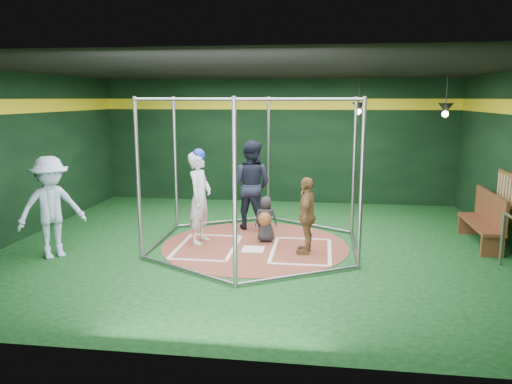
# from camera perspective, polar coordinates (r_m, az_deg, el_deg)

# --- Properties ---
(room_shell) EXTENTS (10.10, 9.10, 3.53)m
(room_shell) POSITION_cam_1_polar(r_m,az_deg,el_deg) (9.89, -0.07, 3.63)
(room_shell) COLOR #0C3612
(room_shell) RESTS_ON ground
(clay_disc) EXTENTS (3.80, 3.80, 0.01)m
(clay_disc) POSITION_cam_1_polar(r_m,az_deg,el_deg) (10.24, -0.08, -6.13)
(clay_disc) COLOR brown
(clay_disc) RESTS_ON ground
(home_plate) EXTENTS (0.43, 0.43, 0.01)m
(home_plate) POSITION_cam_1_polar(r_m,az_deg,el_deg) (9.95, -0.32, -6.56)
(home_plate) COLOR white
(home_plate) RESTS_ON clay_disc
(batter_box_left) EXTENTS (1.17, 1.77, 0.01)m
(batter_box_left) POSITION_cam_1_polar(r_m,az_deg,el_deg) (10.17, -5.61, -6.23)
(batter_box_left) COLOR white
(batter_box_left) RESTS_ON clay_disc
(batter_box_right) EXTENTS (1.17, 1.77, 0.01)m
(batter_box_right) POSITION_cam_1_polar(r_m,az_deg,el_deg) (9.92, 5.20, -6.67)
(batter_box_right) COLOR white
(batter_box_right) RESTS_ON clay_disc
(batting_cage) EXTENTS (4.05, 4.67, 3.00)m
(batting_cage) POSITION_cam_1_polar(r_m,az_deg,el_deg) (9.91, -0.08, 2.17)
(batting_cage) COLOR gray
(batting_cage) RESTS_ON ground
(bat_rack) EXTENTS (0.07, 1.25, 0.98)m
(bat_rack) POSITION_cam_1_polar(r_m,az_deg,el_deg) (10.89, 26.86, -0.62)
(bat_rack) COLOR brown
(bat_rack) RESTS_ON room_shell
(pendant_lamp_near) EXTENTS (0.34, 0.34, 0.90)m
(pendant_lamp_near) POSITION_cam_1_polar(r_m,az_deg,el_deg) (13.34, 11.65, 9.50)
(pendant_lamp_near) COLOR black
(pendant_lamp_near) RESTS_ON room_shell
(pendant_lamp_far) EXTENTS (0.34, 0.34, 0.90)m
(pendant_lamp_far) POSITION_cam_1_polar(r_m,az_deg,el_deg) (12.01, 20.85, 8.91)
(pendant_lamp_far) COLOR black
(pendant_lamp_far) RESTS_ON room_shell
(batter_figure) EXTENTS (0.55, 0.75, 1.96)m
(batter_figure) POSITION_cam_1_polar(r_m,az_deg,el_deg) (10.28, -6.46, -0.53)
(batter_figure) COLOR silver
(batter_figure) RESTS_ON clay_disc
(visitor_leopard) EXTENTS (0.44, 0.90, 1.49)m
(visitor_leopard) POSITION_cam_1_polar(r_m,az_deg,el_deg) (9.63, 5.82, -2.66)
(visitor_leopard) COLOR #9F7844
(visitor_leopard) RESTS_ON clay_disc
(catcher_figure) EXTENTS (0.50, 0.57, 0.96)m
(catcher_figure) POSITION_cam_1_polar(r_m,az_deg,el_deg) (10.36, 1.13, -3.10)
(catcher_figure) COLOR black
(catcher_figure) RESTS_ON clay_disc
(umpire) EXTENTS (1.15, 1.00, 2.03)m
(umpire) POSITION_cam_1_polar(r_m,az_deg,el_deg) (11.34, -0.59, 0.83)
(umpire) COLOR black
(umpire) RESTS_ON clay_disc
(bystander_blue) EXTENTS (1.38, 1.38, 1.92)m
(bystander_blue) POSITION_cam_1_polar(r_m,az_deg,el_deg) (10.06, -22.37, -1.65)
(bystander_blue) COLOR #ADC7E5
(bystander_blue) RESTS_ON ground
(dugout_bench) EXTENTS (0.44, 1.87, 1.09)m
(dugout_bench) POSITION_cam_1_polar(r_m,az_deg,el_deg) (11.20, 24.70, -2.74)
(dugout_bench) COLOR brown
(dugout_bench) RESTS_ON ground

